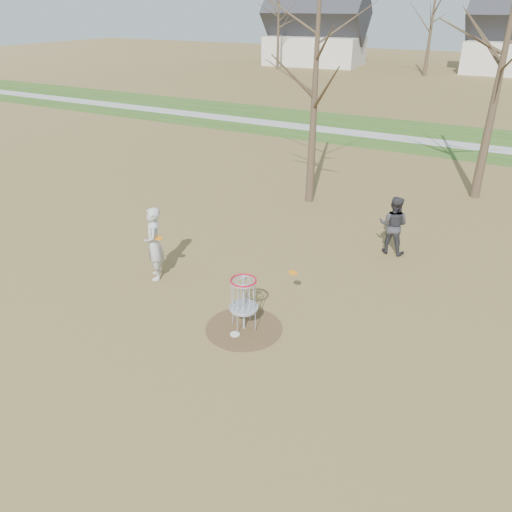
{
  "coord_description": "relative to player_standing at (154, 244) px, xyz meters",
  "views": [
    {
      "loc": [
        4.84,
        -8.27,
        6.76
      ],
      "look_at": [
        -0.5,
        1.5,
        1.1
      ],
      "focal_mm": 35.0,
      "sensor_mm": 36.0,
      "label": 1
    }
  ],
  "objects": [
    {
      "name": "player_throwing",
      "position": [
        5.22,
        4.62,
        -0.13
      ],
      "size": [
        0.87,
        0.68,
        1.78
      ],
      "primitive_type": "imported",
      "rotation": [
        0.0,
        0.0,
        3.15
      ],
      "color": "#312F34",
      "rests_on": "ground"
    },
    {
      "name": "dirt_circle",
      "position": [
        3.32,
        -0.96,
        -1.01
      ],
      "size": [
        1.8,
        1.8,
        0.01
      ],
      "primitive_type": "cylinder",
      "color": "#47331E",
      "rests_on": "ground"
    },
    {
      "name": "ground",
      "position": [
        3.32,
        -0.96,
        -1.02
      ],
      "size": [
        160.0,
        160.0,
        0.0
      ],
      "primitive_type": "plane",
      "color": "brown",
      "rests_on": "ground"
    },
    {
      "name": "player_standing",
      "position": [
        0.0,
        0.0,
        0.0
      ],
      "size": [
        0.85,
        0.88,
        2.04
      ],
      "primitive_type": "imported",
      "rotation": [
        0.0,
        0.0,
        -0.89
      ],
      "color": "#B6B6B6",
      "rests_on": "ground"
    },
    {
      "name": "green_band",
      "position": [
        3.32,
        20.04,
        -1.01
      ],
      "size": [
        160.0,
        8.0,
        0.01
      ],
      "primitive_type": "cube",
      "color": "#2D5119",
      "rests_on": "ground"
    },
    {
      "name": "disc_golf_basket",
      "position": [
        3.32,
        -0.96,
        -0.1
      ],
      "size": [
        0.64,
        0.64,
        1.35
      ],
      "color": "#9EA3AD",
      "rests_on": "ground"
    },
    {
      "name": "disc_grounded",
      "position": [
        3.26,
        -1.29,
        -1.0
      ],
      "size": [
        0.22,
        0.22,
        0.02
      ],
      "primitive_type": "cylinder",
      "color": "silver",
      "rests_on": "dirt_circle"
    },
    {
      "name": "discs_in_play",
      "position": [
        2.14,
        0.24,
        0.06
      ],
      "size": [
        3.79,
        0.88,
        0.44
      ],
      "color": "orange",
      "rests_on": "ground"
    },
    {
      "name": "footpath",
      "position": [
        3.32,
        19.04,
        -1.0
      ],
      "size": [
        160.0,
        1.5,
        0.01
      ],
      "primitive_type": "cube",
      "color": "#9E9E99",
      "rests_on": "green_band"
    },
    {
      "name": "bare_trees",
      "position": [
        5.09,
        34.82,
        4.33
      ],
      "size": [
        52.62,
        44.98,
        9.0
      ],
      "color": "#382B1E",
      "rests_on": "ground"
    }
  ]
}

